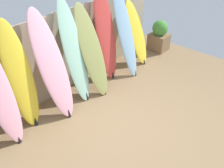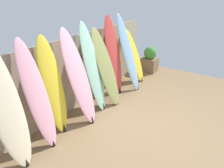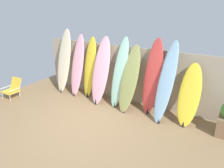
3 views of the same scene
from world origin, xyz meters
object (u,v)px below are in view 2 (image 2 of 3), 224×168
surfboard_yellow_2 (53,87)px  surfboard_pink_1 (37,96)px  surfboard_olive_5 (106,68)px  planter_box (150,60)px  surfboard_pink_3 (78,78)px  surfboard_yellow_8 (134,56)px  surfboard_cream_0 (5,107)px  surfboard_red_6 (114,56)px  surfboard_skyblue_7 (128,53)px  surfboard_seafoam_4 (93,68)px

surfboard_yellow_2 → surfboard_pink_1: bearing=-169.6°
surfboard_olive_5 → planter_box: size_ratio=2.18×
surfboard_pink_3 → surfboard_yellow_8: bearing=1.2°
surfboard_yellow_8 → surfboard_pink_3: bearing=-178.8°
surfboard_cream_0 → surfboard_red_6: bearing=1.0°
surfboard_yellow_2 → planter_box: 4.36m
surfboard_pink_1 → surfboard_yellow_2: (0.46, 0.08, -0.02)m
planter_box → surfboard_olive_5: bearing=179.2°
surfboard_cream_0 → surfboard_pink_1: size_ratio=1.07×
surfboard_yellow_2 → planter_box: surfboard_yellow_2 is taller
surfboard_skyblue_7 → surfboard_pink_1: bearing=177.4°
surfboard_pink_1 → surfboard_pink_3: surfboard_pink_3 is taller
surfboard_pink_1 → surfboard_seafoam_4: bearing=-0.5°
surfboard_skyblue_7 → surfboard_yellow_8: surfboard_skyblue_7 is taller
surfboard_cream_0 → surfboard_skyblue_7: (3.76, -0.14, -0.03)m
surfboard_yellow_8 → surfboard_skyblue_7: bearing=-171.0°
surfboard_cream_0 → surfboard_pink_1: bearing=0.1°
planter_box → surfboard_yellow_8: bearing=173.6°
surfboard_pink_1 → surfboard_olive_5: size_ratio=1.07×
surfboard_seafoam_4 → planter_box: (3.11, -0.14, -0.62)m
surfboard_seafoam_4 → planter_box: surfboard_seafoam_4 is taller
surfboard_pink_3 → surfboard_red_6: surfboard_red_6 is taller
surfboard_red_6 → planter_box: 2.19m
surfboard_pink_1 → planter_box: surfboard_pink_1 is taller
surfboard_red_6 → surfboard_olive_5: bearing=-164.7°
surfboard_skyblue_7 → surfboard_yellow_8: 0.68m
surfboard_pink_1 → surfboard_yellow_8: 3.77m
surfboard_pink_1 → surfboard_seafoam_4: 1.66m
surfboard_olive_5 → surfboard_pink_1: bearing=176.7°
surfboard_pink_1 → surfboard_olive_5: surfboard_pink_1 is taller
surfboard_skyblue_7 → surfboard_seafoam_4: bearing=175.1°
surfboard_pink_3 → surfboard_skyblue_7: size_ratio=0.97×
surfboard_yellow_2 → surfboard_yellow_8: surfboard_yellow_2 is taller
planter_box → surfboard_seafoam_4: bearing=177.4°
surfboard_seafoam_4 → surfboard_skyblue_7: (1.49, -0.13, 0.03)m
surfboard_pink_3 → planter_box: surfboard_pink_3 is taller
surfboard_yellow_2 → surfboard_skyblue_7: 2.70m
surfboard_yellow_2 → surfboard_pink_3: 0.60m
surfboard_yellow_2 → surfboard_red_6: 2.23m
surfboard_pink_1 → surfboard_seafoam_4: size_ratio=0.98×
surfboard_olive_5 → surfboard_skyblue_7: (1.10, -0.02, 0.11)m
surfboard_pink_3 → surfboard_yellow_8: surfboard_pink_3 is taller
surfboard_yellow_2 → surfboard_olive_5: surfboard_yellow_2 is taller
planter_box → surfboard_yellow_2: bearing=176.8°
surfboard_olive_5 → surfboard_skyblue_7: bearing=-1.2°
surfboard_seafoam_4 → surfboard_yellow_8: size_ratio=1.32×
surfboard_olive_5 → surfboard_yellow_8: 1.72m
surfboard_seafoam_4 → surfboard_red_6: (1.03, 0.07, 0.03)m
surfboard_pink_1 → planter_box: (4.77, -0.16, -0.61)m
surfboard_red_6 → surfboard_pink_1: bearing=-178.8°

